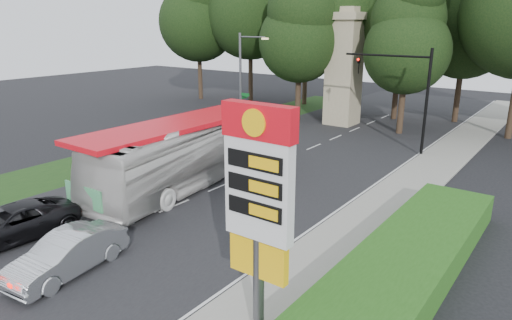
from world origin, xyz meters
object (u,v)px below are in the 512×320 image
Objects in this scene: gas_station_pylon at (259,195)px; traffic_signal_mast at (408,86)px; suv_charcoal at (13,223)px; streetlight_signs at (243,79)px; monument at (344,66)px; transit_bus at (186,153)px; sedan_silver at (68,254)px.

gas_station_pylon is 0.95× the size of traffic_signal_mast.
traffic_signal_mast is 24.82m from suv_charcoal.
monument reaches higher than streetlight_signs.
streetlight_signs is at bearing 128.96° from gas_station_pylon.
transit_bus is at bearing -89.22° from monument.
traffic_signal_mast is 15.91m from transit_bus.
streetlight_signs is (-16.19, 20.01, -0.01)m from gas_station_pylon.
gas_station_pylon reaches higher than sedan_silver.
traffic_signal_mast is 12.83m from streetlight_signs.
suv_charcoal is at bearing 170.55° from sedan_silver.
sedan_silver is (-7.70, -1.16, -3.70)m from gas_station_pylon.
gas_station_pylon is at bearing 9.38° from suv_charcoal.
transit_bus is 2.55× the size of suv_charcoal.
gas_station_pylon reaches higher than transit_bus.
monument reaches higher than traffic_signal_mast.
transit_bus reaches higher than suv_charcoal.
transit_bus is at bearing -65.99° from streetlight_signs.
streetlight_signs reaches higher than gas_station_pylon.
monument is at bearing 83.09° from transit_bus.
suv_charcoal is at bearing -175.30° from gas_station_pylon.
monument is 2.20× the size of sedan_silver.
transit_bus is at bearing 101.85° from sedan_silver.
streetlight_signs is (-12.67, -1.99, -0.23)m from traffic_signal_mast.
traffic_signal_mast is 1.58× the size of sedan_silver.
sedan_silver is (3.23, -9.37, -1.09)m from transit_bus.
gas_station_pylon is 0.68× the size of monument.
monument is at bearing 58.03° from streetlight_signs.
transit_bus reaches higher than sedan_silver.
traffic_signal_mast reaches higher than sedan_silver.
suv_charcoal is (-12.00, -0.99, -3.73)m from gas_station_pylon.
streetlight_signs is 23.11m from sedan_silver.
transit_bus is at bearing 143.07° from gas_station_pylon.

